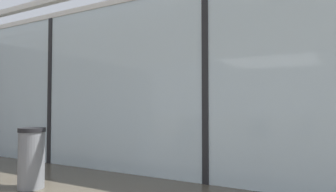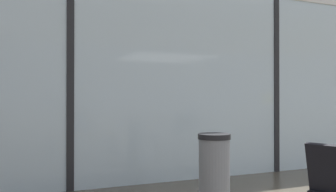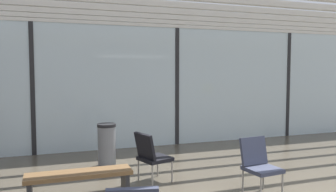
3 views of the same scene
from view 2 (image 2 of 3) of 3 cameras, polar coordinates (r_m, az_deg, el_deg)
The scene contains 5 objects.
glass_curtain_wall at distance 6.65m, azimuth 16.35°, elevation 1.73°, with size 14.00×0.08×3.03m, color silver.
window_mullion_0 at distance 5.21m, azimuth -15.09°, elevation 2.33°, with size 0.10×0.12×3.03m, color black.
window_mullion_1 at distance 6.65m, azimuth 16.35°, elevation 1.73°, with size 0.10×0.12×3.03m, color black.
parked_airplane at distance 10.70m, azimuth -2.11°, elevation 2.47°, with size 12.51×3.61×3.61m.
trash_bin at distance 4.32m, azimuth 7.24°, elevation -11.53°, with size 0.38×0.38×0.86m.
Camera 2 is at (-4.19, 0.04, 1.26)m, focal length 39.00 mm.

